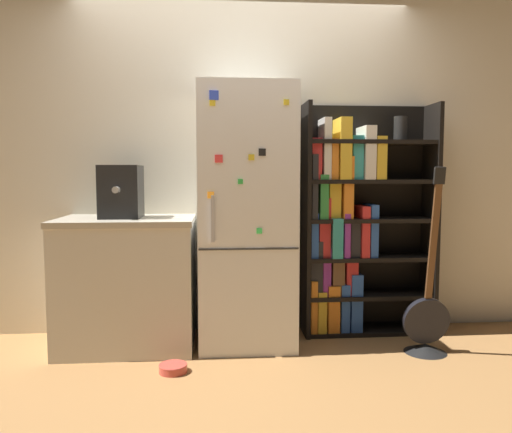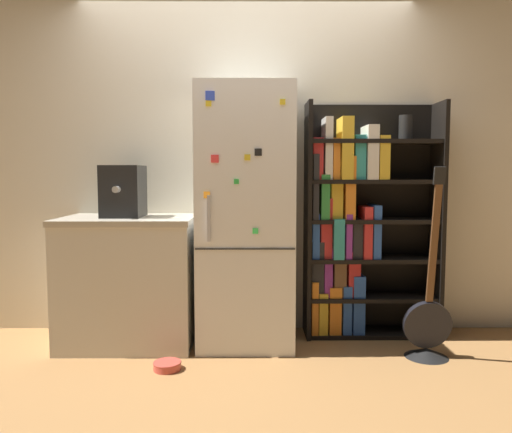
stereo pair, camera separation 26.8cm
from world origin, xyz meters
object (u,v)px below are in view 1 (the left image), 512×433
bookshelf (351,224)px  espresso_machine (121,192)px  guitar (426,327)px  pet_bowl (173,368)px  refrigerator (246,217)px

bookshelf → espresso_machine: 1.71m
espresso_machine → bookshelf: bearing=6.0°
bookshelf → guitar: bookshelf is taller
bookshelf → pet_bowl: bookshelf is taller
refrigerator → bookshelf: (0.81, 0.18, -0.08)m
pet_bowl → guitar: bearing=6.8°
guitar → pet_bowl: (-1.68, -0.20, -0.15)m
espresso_machine → pet_bowl: 1.25m
bookshelf → pet_bowl: size_ratio=9.89×
bookshelf → espresso_machine: (-1.68, -0.18, 0.26)m
bookshelf → refrigerator: bearing=-167.4°
refrigerator → pet_bowl: bearing=-132.6°
guitar → pet_bowl: size_ratio=7.18×
refrigerator → pet_bowl: size_ratio=10.37×
bookshelf → guitar: 0.91m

